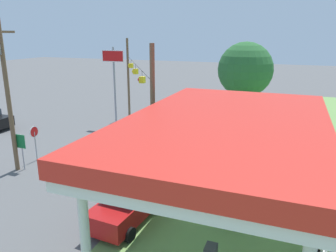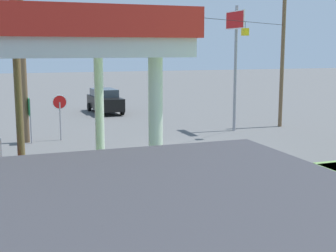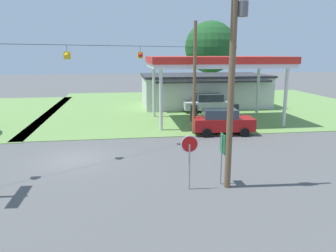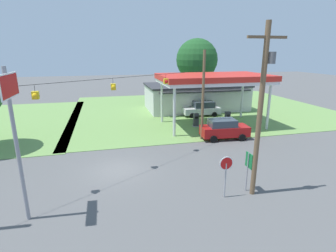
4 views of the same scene
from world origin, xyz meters
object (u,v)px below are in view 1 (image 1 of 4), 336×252
utility_pole_main (7,89)px  fuel_pump_near (230,213)px  car_at_pumps_front (129,201)px  stop_sign_roadside (35,136)px  route_sign (21,145)px  gas_station_canopy (227,130)px  tree_west_verge (245,70)px  stop_sign_overhead (114,70)px

utility_pole_main → fuel_pump_near: bearing=83.9°
car_at_pumps_front → stop_sign_roadside: bearing=-110.6°
car_at_pumps_front → stop_sign_roadside: 10.74m
route_sign → stop_sign_roadside: bearing=-166.7°
gas_station_canopy → stop_sign_roadside: size_ratio=4.67×
gas_station_canopy → stop_sign_roadside: (-5.26, -14.32, -3.39)m
fuel_pump_near → stop_sign_roadside: 14.75m
car_at_pumps_front → tree_west_verge: 22.13m
car_at_pumps_front → stop_sign_roadside: stop_sign_roadside is taller
gas_station_canopy → tree_west_verge: bearing=-173.3°
gas_station_canopy → car_at_pumps_front: gas_station_canopy is taller
route_sign → utility_pole_main: utility_pole_main is taller
car_at_pumps_front → gas_station_canopy: bearing=85.3°
route_sign → stop_sign_overhead: bearing=179.7°
utility_pole_main → route_sign: bearing=118.3°
car_at_pumps_front → tree_west_verge: (-21.65, 2.00, 4.14)m
route_sign → tree_west_verge: size_ratio=0.30×
gas_station_canopy → utility_pole_main: (-3.43, -14.33, 0.14)m
stop_sign_roadside → stop_sign_overhead: size_ratio=0.33×
route_sign → utility_pole_main: 3.66m
gas_station_canopy → fuel_pump_near: size_ratio=7.71×
tree_west_verge → stop_sign_roadside: bearing=-34.4°
tree_west_verge → gas_station_canopy: bearing=6.7°
route_sign → car_at_pumps_front: bearing=72.7°
stop_sign_overhead → route_sign: bearing=-0.3°
car_at_pumps_front → stop_sign_roadside: (-4.52, -9.71, 0.83)m
gas_station_canopy → car_at_pumps_front: 6.29m
stop_sign_roadside → stop_sign_overhead: stop_sign_overhead is taller
route_sign → tree_west_verge: tree_west_verge is taller
gas_station_canopy → route_sign: 14.82m
stop_sign_overhead → route_sign: stop_sign_overhead is taller
car_at_pumps_front → fuel_pump_near: bearing=108.5°
stop_sign_roadside → car_at_pumps_front: bearing=-115.0°
fuel_pump_near → route_sign: 14.08m
fuel_pump_near → route_sign: (-1.75, -13.94, 0.99)m
stop_sign_overhead → utility_pole_main: utility_pole_main is taller
fuel_pump_near → tree_west_verge: 21.12m
stop_sign_overhead → tree_west_verge: bearing=121.1°
gas_station_canopy → stop_sign_overhead: 20.86m
gas_station_canopy → utility_pole_main: 14.74m
car_at_pumps_front → tree_west_verge: size_ratio=0.58×
stop_sign_overhead → route_sign: 12.46m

